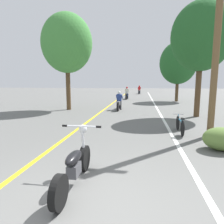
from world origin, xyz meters
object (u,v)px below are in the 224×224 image
at_px(utility_pole, 217,43).
at_px(motorcycle_rider_mid, 127,94).
at_px(roadside_tree_left, 67,43).
at_px(roadside_tree_right_far, 178,63).
at_px(motorcycle_rider_far, 139,91).
at_px(motorcycle_rider_lead, 119,103).
at_px(bicycle_parked, 180,125).
at_px(motorcycle_foreground, 75,165).
at_px(roadside_tree_right_near, 201,37).

relative_size(utility_pole, motorcycle_rider_mid, 3.27).
bearing_deg(roadside_tree_left, utility_pole, -38.04).
bearing_deg(roadside_tree_right_far, motorcycle_rider_far, 108.14).
relative_size(motorcycle_rider_lead, motorcycle_rider_mid, 1.05).
xyz_separation_m(roadside_tree_left, bicycle_parked, (6.90, -5.88, -4.41)).
height_order(utility_pole, roadside_tree_right_far, utility_pole).
height_order(utility_pole, bicycle_parked, utility_pole).
bearing_deg(motorcycle_rider_mid, motorcycle_rider_far, 82.71).
height_order(motorcycle_rider_far, bicycle_parked, motorcycle_rider_far).
relative_size(motorcycle_foreground, motorcycle_rider_lead, 0.97).
xyz_separation_m(roadside_tree_right_near, motorcycle_rider_mid, (-5.00, 11.37, -4.02)).
bearing_deg(motorcycle_rider_far, roadside_tree_right_near, -80.46).
xyz_separation_m(roadside_tree_left, motorcycle_foreground, (4.04, -10.47, -4.32)).
distance_m(utility_pole, motorcycle_rider_far, 26.62).
distance_m(motorcycle_rider_mid, bicycle_parked, 15.87).
bearing_deg(motorcycle_rider_lead, motorcycle_foreground, -88.26).
distance_m(motorcycle_rider_lead, motorcycle_rider_far, 19.63).
relative_size(utility_pole, motorcycle_rider_lead, 3.12).
xyz_separation_m(roadside_tree_right_near, roadside_tree_right_far, (0.39, 9.42, -0.63)).
bearing_deg(roadside_tree_right_near, motorcycle_rider_mid, 113.72).
bearing_deg(bicycle_parked, utility_pole, -17.85).
bearing_deg(motorcycle_rider_mid, bicycle_parked, -78.01).
xyz_separation_m(roadside_tree_left, motorcycle_rider_far, (4.94, 20.06, -4.21)).
distance_m(roadside_tree_right_far, motorcycle_rider_mid, 6.66).
bearing_deg(roadside_tree_left, motorcycle_rider_lead, 7.34).
bearing_deg(motorcycle_foreground, motorcycle_rider_lead, 91.74).
height_order(motorcycle_rider_lead, motorcycle_rider_mid, motorcycle_rider_mid).
bearing_deg(bicycle_parked, roadside_tree_left, 139.56).
relative_size(motorcycle_rider_mid, bicycle_parked, 1.26).
distance_m(roadside_tree_right_far, motorcycle_rider_lead, 9.57).
height_order(roadside_tree_right_far, bicycle_parked, roadside_tree_right_far).
bearing_deg(utility_pole, roadside_tree_right_near, 81.75).
bearing_deg(motorcycle_rider_lead, motorcycle_rider_mid, 90.64).
relative_size(roadside_tree_left, motorcycle_foreground, 3.30).
relative_size(roadside_tree_right_far, bicycle_parked, 3.75).
bearing_deg(motorcycle_rider_far, roadside_tree_left, -103.83).
bearing_deg(utility_pole, motorcycle_rider_mid, 105.32).
height_order(motorcycle_rider_mid, bicycle_parked, motorcycle_rider_mid).
xyz_separation_m(roadside_tree_right_near, bicycle_parked, (-1.70, -4.15, -4.24)).
xyz_separation_m(roadside_tree_right_far, motorcycle_rider_lead, (-5.28, -7.21, -3.42)).
bearing_deg(motorcycle_rider_mid, motorcycle_rider_lead, -89.36).
distance_m(motorcycle_foreground, bicycle_parked, 5.41).
relative_size(roadside_tree_left, motorcycle_rider_mid, 3.34).
height_order(roadside_tree_left, motorcycle_rider_far, roadside_tree_left).
relative_size(motorcycle_foreground, motorcycle_rider_far, 1.06).
distance_m(motorcycle_foreground, motorcycle_rider_far, 30.55).
distance_m(roadside_tree_right_far, bicycle_parked, 14.20).
xyz_separation_m(roadside_tree_left, motorcycle_rider_mid, (3.61, 9.64, -4.20)).
distance_m(utility_pole, motorcycle_rider_lead, 8.45).
relative_size(roadside_tree_left, motorcycle_rider_lead, 3.19).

